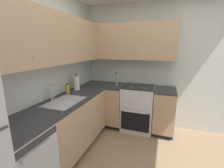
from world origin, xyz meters
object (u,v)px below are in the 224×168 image
oven_range (138,107)px  oil_bottle (117,79)px  soap_bottle (68,89)px  paper_towel_roll (77,83)px

oven_range → oil_bottle: 0.74m
soap_bottle → paper_towel_roll: (0.26, -0.02, 0.05)m
paper_towel_roll → oil_bottle: bearing=-46.3°
soap_bottle → paper_towel_roll: 0.27m
paper_towel_roll → oil_bottle: paper_towel_roll is taller
oven_range → paper_towel_roll: paper_towel_roll is taller
soap_bottle → paper_towel_roll: bearing=-4.4°
soap_bottle → oil_bottle: (0.84, -0.63, 0.05)m
soap_bottle → oil_bottle: 1.05m
soap_bottle → oven_range: bearing=-51.8°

